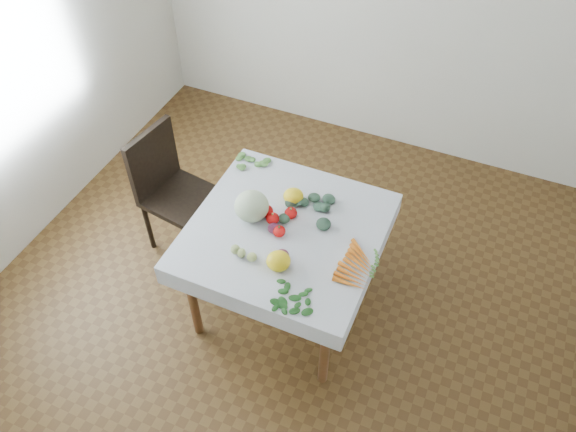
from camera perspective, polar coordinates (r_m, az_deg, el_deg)
name	(u,v)px	position (r m, az deg, el deg)	size (l,w,h in m)	color
ground	(286,301)	(3.94, -0.21, -8.65)	(4.00, 4.00, 0.00)	brown
table	(286,240)	(3.42, -0.24, -2.46)	(1.00, 1.00, 0.75)	brown
tablecloth	(286,229)	(3.35, -0.25, -1.36)	(1.12, 1.12, 0.01)	white
chair	(169,184)	(4.00, -12.04, 3.21)	(0.49, 0.49, 0.96)	black
cabbage	(252,206)	(3.35, -3.71, 1.01)	(0.21, 0.21, 0.19)	beige
tomato_a	(273,219)	(3.35, -1.57, -0.26)	(0.08, 0.08, 0.07)	red
tomato_b	(291,213)	(3.38, 0.29, 0.30)	(0.08, 0.08, 0.07)	red
tomato_c	(266,211)	(3.39, -2.23, 0.50)	(0.09, 0.09, 0.08)	red
tomato_d	(279,231)	(3.29, -0.90, -1.56)	(0.08, 0.08, 0.07)	red
heirloom_back	(293,196)	(3.47, 0.55, 2.04)	(0.13, 0.13, 0.09)	yellow
heirloom_front	(278,261)	(3.13, -0.97, -4.59)	(0.14, 0.14, 0.10)	yellow
onion_a	(273,228)	(3.31, -1.50, -1.26)	(0.07, 0.07, 0.06)	#4F1631
onion_b	(282,255)	(3.17, -0.60, -4.03)	(0.08, 0.08, 0.07)	#4F1631
tomatillo_cluster	(242,253)	(3.20, -4.71, -3.76)	(0.11, 0.12, 0.05)	#B9DA7E
carrot_bunch	(356,267)	(3.17, 6.91, -5.19)	(0.19, 0.33, 0.03)	orange
kale_bunch	(314,210)	(3.42, 2.68, 0.60)	(0.32, 0.32, 0.05)	#395E47
basil_bunch	(293,297)	(3.03, 0.52, -8.25)	(0.26, 0.18, 0.01)	#1B571D
dill_bunch	(251,163)	(3.75, -3.82, 5.37)	(0.23, 0.17, 0.02)	#4C853D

